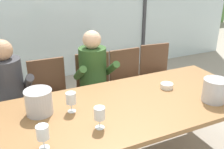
% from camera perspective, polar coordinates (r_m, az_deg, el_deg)
% --- Properties ---
extents(ground, '(14.00, 14.00, 0.00)m').
position_cam_1_polar(ground, '(3.43, -4.65, -9.76)').
color(ground, '#9E9384').
extents(window_glass_panel, '(7.61, 0.03, 2.60)m').
position_cam_1_polar(window_glass_panel, '(4.44, -12.60, 15.23)').
color(window_glass_panel, silver).
rests_on(window_glass_panel, ground).
extents(hillside_vineyard, '(13.61, 2.40, 1.56)m').
position_cam_1_polar(hillside_vineyard, '(8.18, -18.48, 14.13)').
color(hillside_vineyard, '#568942').
rests_on(hillside_vineyard, ground).
extents(dining_table, '(2.41, 1.04, 0.73)m').
position_cam_1_polar(dining_table, '(2.30, 3.70, -7.95)').
color(dining_table, olive).
rests_on(dining_table, ground).
extents(chair_near_curtain, '(0.45, 0.45, 0.89)m').
position_cam_1_polar(chair_near_curtain, '(2.97, -22.81, -5.57)').
color(chair_near_curtain, brown).
rests_on(chair_near_curtain, ground).
extents(chair_left_of_center, '(0.45, 0.45, 0.89)m').
position_cam_1_polar(chair_left_of_center, '(3.02, -13.80, -3.84)').
color(chair_left_of_center, brown).
rests_on(chair_left_of_center, ground).
extents(chair_center, '(0.50, 0.50, 0.89)m').
position_cam_1_polar(chair_center, '(3.13, -3.89, -2.20)').
color(chair_center, brown).
rests_on(chair_center, ground).
extents(chair_right_of_center, '(0.44, 0.44, 0.89)m').
position_cam_1_polar(chair_right_of_center, '(3.29, 3.61, -0.94)').
color(chair_right_of_center, brown).
rests_on(chair_right_of_center, ground).
extents(chair_near_window_right, '(0.48, 0.48, 0.89)m').
position_cam_1_polar(chair_near_window_right, '(3.55, 10.07, 0.57)').
color(chair_near_window_right, brown).
rests_on(chair_near_window_right, ground).
extents(person_charcoal_jacket, '(0.48, 0.62, 1.21)m').
position_cam_1_polar(person_charcoal_jacket, '(2.77, -22.08, -3.45)').
color(person_charcoal_jacket, '#38383D').
rests_on(person_charcoal_jacket, ground).
extents(person_olive_shirt, '(0.47, 0.62, 1.21)m').
position_cam_1_polar(person_olive_shirt, '(2.93, -3.82, -0.32)').
color(person_olive_shirt, '#2D5123').
rests_on(person_olive_shirt, ground).
extents(ice_bucket_primary, '(0.23, 0.23, 0.21)m').
position_cam_1_polar(ice_bucket_primary, '(2.16, -16.12, -5.86)').
color(ice_bucket_primary, '#B7B7BC').
rests_on(ice_bucket_primary, dining_table).
extents(ice_bucket_secondary, '(0.22, 0.22, 0.21)m').
position_cam_1_polar(ice_bucket_secondary, '(2.44, 22.07, -3.22)').
color(ice_bucket_secondary, '#B7B7BC').
rests_on(ice_bucket_secondary, dining_table).
extents(tasting_bowl, '(0.12, 0.12, 0.05)m').
position_cam_1_polar(tasting_bowl, '(2.60, 12.20, -2.50)').
color(tasting_bowl, silver).
rests_on(tasting_bowl, dining_table).
extents(wine_glass_by_left_taster, '(0.08, 0.08, 0.17)m').
position_cam_1_polar(wine_glass_by_left_taster, '(2.12, -9.19, -5.45)').
color(wine_glass_by_left_taster, silver).
rests_on(wine_glass_by_left_taster, dining_table).
extents(wine_glass_near_bucket, '(0.08, 0.08, 0.17)m').
position_cam_1_polar(wine_glass_near_bucket, '(1.75, -15.33, -12.52)').
color(wine_glass_near_bucket, silver).
rests_on(wine_glass_near_bucket, dining_table).
extents(wine_glass_by_right_taster, '(0.08, 0.08, 0.17)m').
position_cam_1_polar(wine_glass_by_right_taster, '(1.89, -2.81, -8.90)').
color(wine_glass_by_right_taster, silver).
rests_on(wine_glass_by_right_taster, dining_table).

